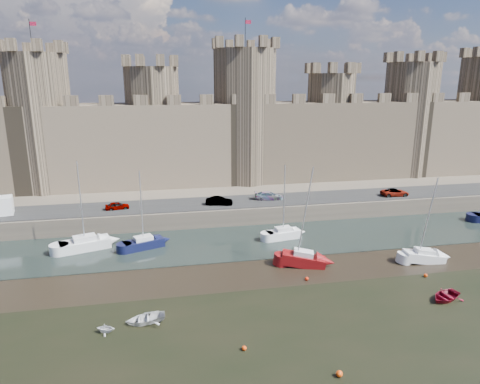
{
  "coord_description": "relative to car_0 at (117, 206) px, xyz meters",
  "views": [
    {
      "loc": [
        -13.36,
        -27.16,
        20.72
      ],
      "look_at": [
        -3.91,
        22.0,
        7.32
      ],
      "focal_mm": 32.0,
      "sensor_mm": 36.0,
      "label": 1
    }
  ],
  "objects": [
    {
      "name": "sailboat_4",
      "position": [
        21.75,
        -17.82,
        -2.25
      ],
      "size": [
        5.26,
        3.3,
        11.49
      ],
      "rotation": [
        0.0,
        0.0,
        -0.31
      ],
      "color": "maroon",
      "rests_on": "ground"
    },
    {
      "name": "dinghy_4",
      "position": [
        32.65,
        -27.88,
        -2.71
      ],
      "size": [
        4.15,
        3.61,
        0.72
      ],
      "primitive_type": "imported",
      "rotation": [
        1.57,
        0.0,
        5.11
      ],
      "color": "maroon",
      "rests_on": "ground"
    },
    {
      "name": "sailboat_2",
      "position": [
        21.88,
        -9.32,
        -2.27
      ],
      "size": [
        4.83,
        2.49,
        9.93
      ],
      "rotation": [
        0.0,
        0.0,
        0.16
      ],
      "color": "white",
      "rests_on": "ground"
    },
    {
      "name": "water_channel",
      "position": [
        19.55,
        -9.42,
        -3.03
      ],
      "size": [
        160.0,
        12.0,
        0.08
      ],
      "primitive_type": "cube",
      "color": "black",
      "rests_on": "ground"
    },
    {
      "name": "ground",
      "position": [
        19.55,
        -33.42,
        -3.07
      ],
      "size": [
        160.0,
        160.0,
        0.0
      ],
      "primitive_type": "plane",
      "color": "black",
      "rests_on": "ground"
    },
    {
      "name": "dinghy_3",
      "position": [
        1.08,
        -27.41,
        -2.67
      ],
      "size": [
        1.72,
        1.55,
        0.8
      ],
      "primitive_type": "imported",
      "rotation": [
        1.57,
        0.0,
        1.4
      ],
      "color": "silver",
      "rests_on": "ground"
    },
    {
      "name": "buoy_1",
      "position": [
        20.91,
        -21.42,
        -2.87
      ],
      "size": [
        0.39,
        0.39,
        0.39
      ],
      "primitive_type": "sphere",
      "color": "#FF280B",
      "rests_on": "ground"
    },
    {
      "name": "buoy_0",
      "position": [
        12.03,
        -31.93,
        -2.87
      ],
      "size": [
        0.39,
        0.39,
        0.39
      ],
      "primitive_type": "sphere",
      "color": "#EE3F0A",
      "rests_on": "ground"
    },
    {
      "name": "car_0",
      "position": [
        0.0,
        0.0,
        0.0
      ],
      "size": [
        3.49,
        1.81,
        1.13
      ],
      "primitive_type": "imported",
      "rotation": [
        0.0,
        0.0,
        1.72
      ],
      "color": "gray",
      "rests_on": "quay"
    },
    {
      "name": "road",
      "position": [
        19.55,
        0.58,
        -0.52
      ],
      "size": [
        160.0,
        7.0,
        0.1
      ],
      "primitive_type": "cube",
      "color": "black",
      "rests_on": "quay"
    },
    {
      "name": "castle",
      "position": [
        18.91,
        14.58,
        8.61
      ],
      "size": [
        108.5,
        11.0,
        29.0
      ],
      "color": "#42382B",
      "rests_on": "quay"
    },
    {
      "name": "sailboat_0",
      "position": [
        -3.37,
        -8.29,
        -2.22
      ],
      "size": [
        6.38,
        4.03,
        11.14
      ],
      "rotation": [
        0.0,
        0.0,
        0.31
      ],
      "color": "silver",
      "rests_on": "ground"
    },
    {
      "name": "quay",
      "position": [
        19.55,
        26.58,
        -1.82
      ],
      "size": [
        160.0,
        60.0,
        2.5
      ],
      "primitive_type": "cube",
      "color": "#4C443A",
      "rests_on": "ground"
    },
    {
      "name": "car_2",
      "position": [
        22.53,
        0.93,
        0.06
      ],
      "size": [
        4.56,
        2.37,
        1.26
      ],
      "primitive_type": "imported",
      "rotation": [
        0.0,
        0.0,
        1.43
      ],
      "color": "gray",
      "rests_on": "quay"
    },
    {
      "name": "buoy_3",
      "position": [
        33.72,
        -23.1,
        -2.87
      ],
      "size": [
        0.39,
        0.39,
        0.39
      ],
      "primitive_type": "sphere",
      "color": "#E73C0A",
      "rests_on": "ground"
    },
    {
      "name": "car_1",
      "position": [
        14.59,
        -0.61,
        0.08
      ],
      "size": [
        4.15,
        2.22,
        1.3
      ],
      "primitive_type": "imported",
      "rotation": [
        0.0,
        0.0,
        1.35
      ],
      "color": "gray",
      "rests_on": "quay"
    },
    {
      "name": "dinghy_6",
      "position": [
        4.32,
        -26.48,
        -2.71
      ],
      "size": [
        3.5,
        2.55,
        0.71
      ],
      "primitive_type": "imported",
      "rotation": [
        1.57,
        0.0,
        4.75
      ],
      "color": "silver",
      "rests_on": "ground"
    },
    {
      "name": "car_3",
      "position": [
        42.75,
        -0.91,
        0.05
      ],
      "size": [
        4.48,
        2.21,
        1.22
      ],
      "primitive_type": "imported",
      "rotation": [
        0.0,
        0.0,
        1.53
      ],
      "color": "gray",
      "rests_on": "quay"
    },
    {
      "name": "sailboat_1",
      "position": [
        3.78,
        -9.25,
        -2.28
      ],
      "size": [
        5.29,
        3.49,
        9.89
      ],
      "rotation": [
        0.0,
        0.0,
        0.35
      ],
      "color": "black",
      "rests_on": "ground"
    },
    {
      "name": "buoy_4",
      "position": [
        18.12,
        -36.24,
        -2.82
      ],
      "size": [
        0.49,
        0.49,
        0.49
      ],
      "primitive_type": "sphere",
      "color": "#FE4A0B",
      "rests_on": "ground"
    },
    {
      "name": "sailboat_5",
      "position": [
        35.84,
        -19.45,
        -2.34
      ],
      "size": [
        4.81,
        2.24,
        10.05
      ],
      "rotation": [
        0.0,
        0.0,
        -0.1
      ],
      "color": "silver",
      "rests_on": "ground"
    }
  ]
}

